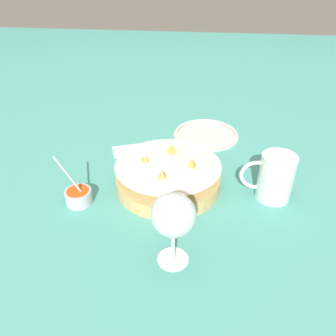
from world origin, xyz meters
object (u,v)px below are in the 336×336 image
Objects in this scene: wine_glass at (173,217)px; side_plate at (206,134)px; food_basket at (168,176)px; sauce_cup at (78,196)px; beer_mug at (275,179)px.

side_plate is at bearing -95.26° from wine_glass.
food_basket is 0.30m from side_plate.
food_basket is 2.07× the size of sauce_cup.
food_basket is at bearing 73.15° from side_plate.
beer_mug is at bearing -133.65° from wine_glass.
wine_glass is at bearing 99.52° from food_basket.
wine_glass reaches higher than sauce_cup.
wine_glass is 0.53m from side_plate.
wine_glass is at bearing 84.74° from side_plate.
beer_mug reaches higher than side_plate.
side_plate is at bearing -106.85° from food_basket.
wine_glass is (-0.24, 0.15, 0.09)m from sauce_cup.
food_basket is 1.69× the size of wine_glass.
sauce_cup is at bearing 24.02° from food_basket.
food_basket reaches higher than side_plate.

